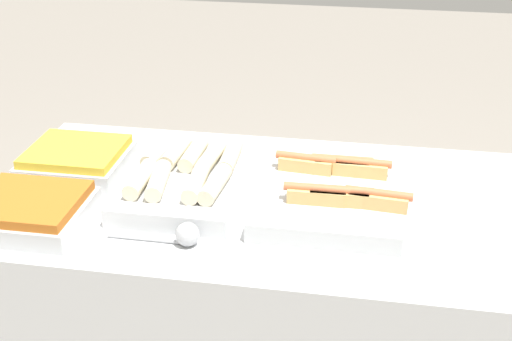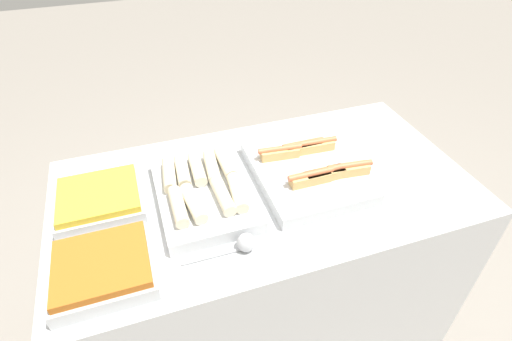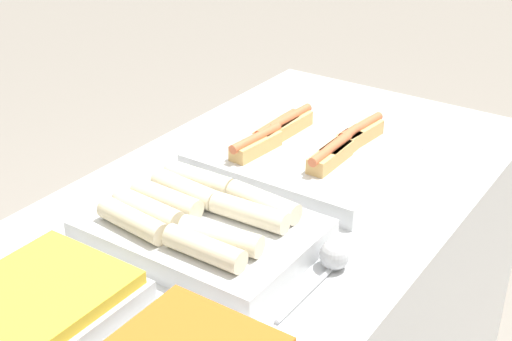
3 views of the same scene
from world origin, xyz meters
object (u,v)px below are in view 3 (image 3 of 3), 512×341
serving_spoon_near (332,258)px  tray_hotdogs (303,156)px  tray_wraps (200,225)px  tray_side_back (43,304)px

serving_spoon_near → tray_hotdogs: bearing=38.3°
tray_hotdogs → tray_wraps: (-0.39, 0.00, 0.01)m
tray_hotdogs → serving_spoon_near: 0.42m
tray_hotdogs → tray_side_back: bearing=174.5°
tray_hotdogs → tray_wraps: size_ratio=1.04×
tray_wraps → tray_side_back: size_ratio=1.59×
tray_hotdogs → serving_spoon_near: tray_hotdogs is taller
tray_wraps → tray_side_back: 0.35m
tray_hotdogs → tray_side_back: (-0.73, 0.07, 0.00)m
tray_wraps → tray_hotdogs: bearing=-0.5°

